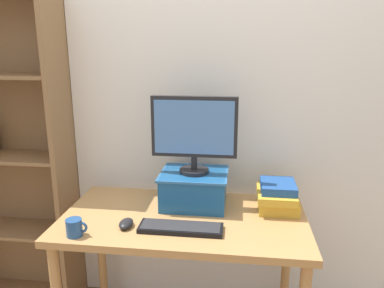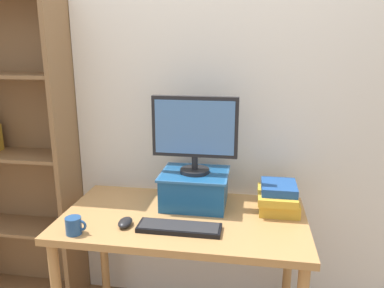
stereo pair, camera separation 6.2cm
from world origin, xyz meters
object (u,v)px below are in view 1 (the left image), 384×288
at_px(bookshelf_unit, 4,154).
at_px(coffee_mug, 75,227).
at_px(riser_box, 194,187).
at_px(keyboard, 181,228).
at_px(desk, 184,233).
at_px(book_stack, 277,197).
at_px(computer_monitor, 194,131).
at_px(computer_mouse, 126,223).

bearing_deg(bookshelf_unit, coffee_mug, -39.09).
bearing_deg(riser_box, keyboard, -94.89).
height_order(desk, book_stack, book_stack).
relative_size(riser_box, computer_monitor, 0.80).
height_order(keyboard, computer_mouse, computer_mouse).
distance_m(book_stack, coffee_mug, 1.02).
height_order(bookshelf_unit, computer_monitor, bookshelf_unit).
xyz_separation_m(computer_mouse, coffee_mug, (-0.21, -0.11, 0.02)).
distance_m(desk, book_stack, 0.52).
bearing_deg(computer_mouse, computer_monitor, 46.27).
distance_m(desk, riser_box, 0.25).
distance_m(riser_box, computer_monitor, 0.31).
xyz_separation_m(desk, bookshelf_unit, (-1.15, 0.30, 0.29)).
relative_size(bookshelf_unit, coffee_mug, 19.07).
xyz_separation_m(computer_mouse, book_stack, (0.73, 0.30, 0.05)).
bearing_deg(bookshelf_unit, riser_box, -6.88).
height_order(riser_box, computer_mouse, riser_box).
xyz_separation_m(keyboard, computer_mouse, (-0.26, -0.00, 0.01)).
distance_m(bookshelf_unit, computer_mouse, 1.01).
bearing_deg(keyboard, book_stack, 32.27).
bearing_deg(desk, coffee_mug, -150.42).
xyz_separation_m(riser_box, coffee_mug, (-0.49, -0.41, -0.06)).
height_order(bookshelf_unit, coffee_mug, bookshelf_unit).
bearing_deg(coffee_mug, book_stack, 23.42).
distance_m(keyboard, coffee_mug, 0.48).
bearing_deg(computer_mouse, coffee_mug, -151.77).
relative_size(riser_box, computer_mouse, 3.44).
bearing_deg(coffee_mug, bookshelf_unit, 140.91).
xyz_separation_m(desk, computer_monitor, (0.03, 0.15, 0.50)).
relative_size(computer_monitor, keyboard, 1.14).
distance_m(bookshelf_unit, keyboard, 1.25).
height_order(keyboard, book_stack, book_stack).
bearing_deg(riser_box, computer_mouse, -133.59).
relative_size(bookshelf_unit, book_stack, 7.74).
bearing_deg(book_stack, computer_monitor, 178.99).
bearing_deg(bookshelf_unit, keyboard, -21.15).
height_order(computer_mouse, coffee_mug, coffee_mug).
height_order(desk, computer_mouse, computer_mouse).
relative_size(riser_box, book_stack, 1.45).
distance_m(riser_box, book_stack, 0.44).
bearing_deg(keyboard, computer_monitor, 85.09).
distance_m(riser_box, keyboard, 0.32).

